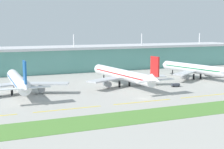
{
  "coord_description": "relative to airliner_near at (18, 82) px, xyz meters",
  "views": [
    {
      "loc": [
        -74.66,
        -136.76,
        32.85
      ],
      "look_at": [
        -0.57,
        33.61,
        7.0
      ],
      "focal_mm": 55.24,
      "sensor_mm": 36.0,
      "label": 1
    }
  ],
  "objects": [
    {
      "name": "ground_plane",
      "position": [
        50.71,
        -32.83,
        -6.44
      ],
      "size": [
        600.0,
        600.0,
        0.0
      ],
      "primitive_type": "plane",
      "color": "#A8A59E"
    },
    {
      "name": "terminal_building",
      "position": [
        50.71,
        77.35,
        2.94
      ],
      "size": [
        288.0,
        34.0,
        27.37
      ],
      "color": "#5B9E93",
      "rests_on": "ground"
    },
    {
      "name": "airliner_near",
      "position": [
        0.0,
        0.0,
        0.0
      ],
      "size": [
        48.78,
        60.04,
        18.9
      ],
      "color": "white",
      "rests_on": "ground"
    },
    {
      "name": "airliner_middle",
      "position": [
        56.83,
        0.68,
        0.01
      ],
      "size": [
        48.61,
        68.76,
        18.9
      ],
      "color": "white",
      "rests_on": "ground"
    },
    {
      "name": "airliner_far",
      "position": [
        110.7,
        7.3,
        0.0
      ],
      "size": [
        47.9,
        60.59,
        18.9
      ],
      "color": "silver",
      "rests_on": "ground"
    },
    {
      "name": "taxiway_stripe_mid_west",
      "position": [
        13.71,
        -38.84,
        -6.42
      ],
      "size": [
        28.0,
        0.7,
        0.04
      ],
      "primitive_type": "cube",
      "color": "yellow",
      "rests_on": "ground"
    },
    {
      "name": "taxiway_stripe_centre",
      "position": [
        47.71,
        -38.84,
        -6.42
      ],
      "size": [
        28.0,
        0.7,
        0.04
      ],
      "primitive_type": "cube",
      "color": "yellow",
      "rests_on": "ground"
    },
    {
      "name": "taxiway_stripe_mid_east",
      "position": [
        81.71,
        -38.84,
        -6.42
      ],
      "size": [
        28.0,
        0.7,
        0.04
      ],
      "primitive_type": "cube",
      "color": "yellow",
      "rests_on": "ground"
    },
    {
      "name": "grass_verge",
      "position": [
        50.71,
        -60.31,
        -6.39
      ],
      "size": [
        300.0,
        18.0,
        0.1
      ],
      "primitive_type": "cube",
      "color": "#518438",
      "rests_on": "ground"
    },
    {
      "name": "pushback_tug",
      "position": [
        82.68,
        -12.12,
        -5.34
      ],
      "size": [
        4.77,
        3.22,
        1.85
      ],
      "color": "#333842",
      "rests_on": "ground"
    }
  ]
}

